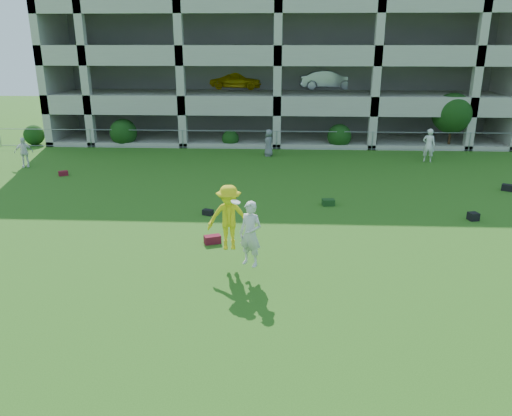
# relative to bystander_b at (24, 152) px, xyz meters

# --- Properties ---
(ground) EXTENTS (100.00, 100.00, 0.00)m
(ground) POSITION_rel_bystander_b_xyz_m (13.67, -13.65, -0.81)
(ground) COLOR #235114
(ground) RESTS_ON ground
(bystander_b) EXTENTS (1.03, 0.67, 1.62)m
(bystander_b) POSITION_rel_bystander_b_xyz_m (0.00, 0.00, 0.00)
(bystander_b) COLOR white
(bystander_b) RESTS_ON ground
(bystander_c) EXTENTS (0.64, 0.86, 1.59)m
(bystander_c) POSITION_rel_bystander_b_xyz_m (13.22, 3.40, -0.02)
(bystander_c) COLOR slate
(bystander_c) RESTS_ON ground
(bystander_e) EXTENTS (0.77, 0.60, 1.89)m
(bystander_e) POSITION_rel_bystander_b_xyz_m (22.30, 2.34, 0.13)
(bystander_e) COLOR silver
(bystander_e) RESTS_ON ground
(bag_red_a) EXTENTS (0.62, 0.49, 0.28)m
(bag_red_a) POSITION_rel_bystander_b_xyz_m (11.66, -10.32, -0.67)
(bag_red_a) COLOR #560E1F
(bag_red_a) RESTS_ON ground
(bag_black_b) EXTENTS (0.47, 0.38, 0.22)m
(bag_black_b) POSITION_rel_bystander_b_xyz_m (11.09, -7.43, -0.70)
(bag_black_b) COLOR black
(bag_black_b) RESTS_ON ground
(bag_green_c) EXTENTS (0.54, 0.41, 0.26)m
(bag_green_c) POSITION_rel_bystander_b_xyz_m (15.96, -5.95, -0.68)
(bag_green_c) COLOR #163513
(bag_green_c) RESTS_ON ground
(crate_d) EXTENTS (0.42, 0.42, 0.30)m
(crate_d) POSITION_rel_bystander_b_xyz_m (21.36, -7.52, -0.66)
(crate_d) COLOR black
(crate_d) RESTS_ON ground
(bag_black_e) EXTENTS (0.67, 0.57, 0.30)m
(bag_black_e) POSITION_rel_bystander_b_xyz_m (24.43, -3.43, -0.66)
(bag_black_e) COLOR black
(bag_black_e) RESTS_ON ground
(bag_red_f) EXTENTS (0.53, 0.47, 0.24)m
(bag_red_f) POSITION_rel_bystander_b_xyz_m (2.84, -1.75, -0.69)
(bag_red_f) COLOR #5D101C
(bag_red_f) RESTS_ON ground
(frisbee_contest) EXTENTS (1.79, 1.59, 2.16)m
(frisbee_contest) POSITION_rel_bystander_b_xyz_m (12.59, -12.23, 0.70)
(frisbee_contest) COLOR yellow
(frisbee_contest) RESTS_ON ground
(parking_garage) EXTENTS (30.00, 14.00, 12.00)m
(parking_garage) POSITION_rel_bystander_b_xyz_m (13.67, 14.05, 5.20)
(parking_garage) COLOR #9E998C
(parking_garage) RESTS_ON ground
(fence) EXTENTS (36.06, 0.06, 1.20)m
(fence) POSITION_rel_bystander_b_xyz_m (13.67, 5.35, -0.20)
(fence) COLOR gray
(fence) RESTS_ON ground
(shrub_row) EXTENTS (34.38, 2.52, 3.50)m
(shrub_row) POSITION_rel_bystander_b_xyz_m (18.26, 6.05, 0.70)
(shrub_row) COLOR #163D11
(shrub_row) RESTS_ON ground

